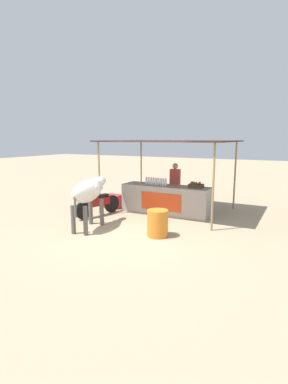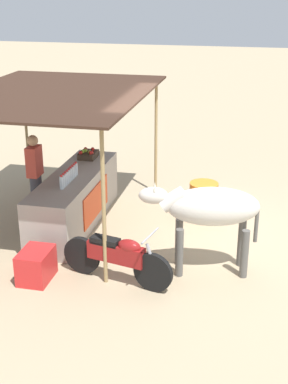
% 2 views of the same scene
% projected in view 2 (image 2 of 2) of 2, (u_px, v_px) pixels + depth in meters
% --- Properties ---
extents(ground_plane, '(60.00, 60.00, 0.00)m').
position_uv_depth(ground_plane, '(193.00, 234.00, 9.55)').
color(ground_plane, tan).
extents(stall_counter, '(3.00, 0.82, 0.96)m').
position_uv_depth(stall_counter, '(75.00, 199.00, 9.81)').
color(stall_counter, '#9E9389').
rests_on(stall_counter, ground).
extents(stall_awning, '(4.20, 3.20, 2.44)m').
position_uv_depth(stall_awning, '(53.00, 98.00, 9.19)').
color(stall_awning, '#382319').
rests_on(stall_awning, ground).
extents(water_bottle_row, '(0.79, 0.07, 0.25)m').
position_uv_depth(water_bottle_row, '(69.00, 175.00, 9.27)').
color(water_bottle_row, silver).
rests_on(water_bottle_row, stall_counter).
extents(fruit_crate, '(0.44, 0.32, 0.18)m').
position_uv_depth(fruit_crate, '(88.00, 154.00, 10.54)').
color(fruit_crate, '#3F3326').
rests_on(fruit_crate, stall_counter).
extents(vendor_behind_counter, '(0.34, 0.22, 1.65)m').
position_uv_depth(vendor_behind_counter, '(35.00, 177.00, 9.85)').
color(vendor_behind_counter, '#383842').
rests_on(vendor_behind_counter, ground).
extents(cooler_box, '(0.60, 0.44, 0.48)m').
position_uv_depth(cooler_box, '(36.00, 265.00, 8.02)').
color(cooler_box, red).
rests_on(cooler_box, ground).
extents(water_barrel, '(0.54, 0.54, 0.70)m').
position_uv_depth(water_barrel, '(203.00, 200.00, 10.11)').
color(water_barrel, orange).
rests_on(water_barrel, ground).
extents(cow, '(0.76, 1.85, 1.44)m').
position_uv_depth(cow, '(208.00, 209.00, 8.00)').
color(cow, silver).
rests_on(cow, ground).
extents(motorcycle_parked, '(0.63, 1.77, 0.90)m').
position_uv_depth(motorcycle_parked, '(117.00, 256.00, 7.89)').
color(motorcycle_parked, black).
rests_on(motorcycle_parked, ground).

